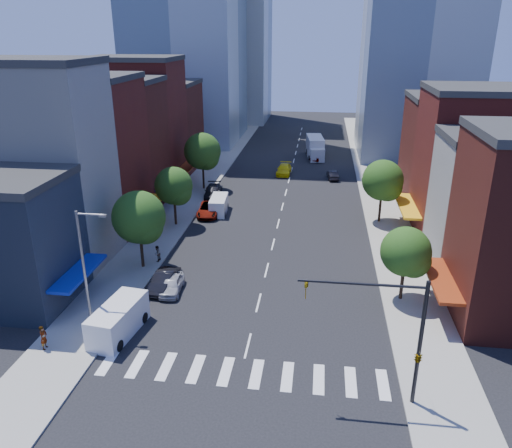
{
  "coord_description": "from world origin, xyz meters",
  "views": [
    {
      "loc": [
        4.41,
        -29.25,
        20.64
      ],
      "look_at": [
        -0.84,
        10.78,
        5.0
      ],
      "focal_mm": 35.0,
      "sensor_mm": 36.0,
      "label": 1
    }
  ],
  "objects_px": {
    "parked_car_second": "(164,281)",
    "traffic_car_oncoming": "(333,175)",
    "box_truck": "(315,148)",
    "pedestrian_near": "(44,337)",
    "parked_car_rear": "(213,191)",
    "pedestrian_far": "(157,254)",
    "cargo_van_far": "(219,205)",
    "parked_car_third": "(209,209)",
    "cargo_van_near": "(117,321)",
    "parked_car_front": "(172,284)",
    "taxi": "(284,170)",
    "traffic_car_far": "(315,156)"
  },
  "relations": [
    {
      "from": "pedestrian_far",
      "to": "cargo_van_far",
      "type": "bearing_deg",
      "value": 175.4
    },
    {
      "from": "cargo_van_near",
      "to": "pedestrian_near",
      "type": "distance_m",
      "value": 4.96
    },
    {
      "from": "cargo_van_far",
      "to": "taxi",
      "type": "xyz_separation_m",
      "value": [
        6.49,
        18.59,
        -0.24
      ]
    },
    {
      "from": "parked_car_rear",
      "to": "traffic_car_oncoming",
      "type": "bearing_deg",
      "value": 26.96
    },
    {
      "from": "parked_car_front",
      "to": "box_truck",
      "type": "relative_size",
      "value": 0.46
    },
    {
      "from": "cargo_van_near",
      "to": "traffic_car_oncoming",
      "type": "relative_size",
      "value": 1.48
    },
    {
      "from": "taxi",
      "to": "box_truck",
      "type": "relative_size",
      "value": 0.58
    },
    {
      "from": "parked_car_rear",
      "to": "pedestrian_far",
      "type": "distance_m",
      "value": 20.6
    },
    {
      "from": "parked_car_third",
      "to": "cargo_van_near",
      "type": "relative_size",
      "value": 0.9
    },
    {
      "from": "taxi",
      "to": "parked_car_front",
      "type": "bearing_deg",
      "value": -97.6
    },
    {
      "from": "cargo_van_far",
      "to": "pedestrian_far",
      "type": "xyz_separation_m",
      "value": [
        -3.01,
        -14.45,
        -0.05
      ]
    },
    {
      "from": "traffic_car_far",
      "to": "box_truck",
      "type": "bearing_deg",
      "value": -88.24
    },
    {
      "from": "traffic_car_far",
      "to": "pedestrian_near",
      "type": "relative_size",
      "value": 2.35
    },
    {
      "from": "parked_car_second",
      "to": "cargo_van_far",
      "type": "relative_size",
      "value": 0.94
    },
    {
      "from": "parked_car_front",
      "to": "box_truck",
      "type": "distance_m",
      "value": 51.52
    },
    {
      "from": "traffic_car_far",
      "to": "box_truck",
      "type": "height_order",
      "value": "box_truck"
    },
    {
      "from": "parked_car_front",
      "to": "cargo_van_near",
      "type": "distance_m",
      "value": 7.1
    },
    {
      "from": "box_truck",
      "to": "pedestrian_near",
      "type": "relative_size",
      "value": 4.99
    },
    {
      "from": "parked_car_third",
      "to": "cargo_van_near",
      "type": "distance_m",
      "value": 25.66
    },
    {
      "from": "parked_car_front",
      "to": "cargo_van_far",
      "type": "height_order",
      "value": "cargo_van_far"
    },
    {
      "from": "parked_car_front",
      "to": "cargo_van_far",
      "type": "bearing_deg",
      "value": 86.05
    },
    {
      "from": "parked_car_third",
      "to": "traffic_car_far",
      "type": "bearing_deg",
      "value": 62.46
    },
    {
      "from": "cargo_van_far",
      "to": "taxi",
      "type": "bearing_deg",
      "value": 66.56
    },
    {
      "from": "taxi",
      "to": "box_truck",
      "type": "bearing_deg",
      "value": 71.28
    },
    {
      "from": "parked_car_front",
      "to": "traffic_car_oncoming",
      "type": "bearing_deg",
      "value": 65.3
    },
    {
      "from": "taxi",
      "to": "pedestrian_far",
      "type": "bearing_deg",
      "value": -104.03
    },
    {
      "from": "traffic_car_oncoming",
      "to": "pedestrian_far",
      "type": "relative_size",
      "value": 2.51
    },
    {
      "from": "pedestrian_far",
      "to": "parked_car_front",
      "type": "bearing_deg",
      "value": 36.46
    },
    {
      "from": "parked_car_rear",
      "to": "pedestrian_near",
      "type": "distance_m",
      "value": 35.43
    },
    {
      "from": "parked_car_second",
      "to": "traffic_car_oncoming",
      "type": "bearing_deg",
      "value": 72.15
    },
    {
      "from": "parked_car_front",
      "to": "cargo_van_near",
      "type": "xyz_separation_m",
      "value": [
        -2.02,
        -6.79,
        0.48
      ]
    },
    {
      "from": "parked_car_front",
      "to": "parked_car_second",
      "type": "height_order",
      "value": "parked_car_second"
    },
    {
      "from": "parked_car_rear",
      "to": "cargo_van_near",
      "type": "xyz_separation_m",
      "value": [
        -0.02,
        -32.71,
        0.4
      ]
    },
    {
      "from": "parked_car_second",
      "to": "cargo_van_near",
      "type": "xyz_separation_m",
      "value": [
        -1.18,
        -7.26,
        0.43
      ]
    },
    {
      "from": "box_truck",
      "to": "parked_car_rear",
      "type": "bearing_deg",
      "value": -124.82
    },
    {
      "from": "parked_car_third",
      "to": "parked_car_front",
      "type": "bearing_deg",
      "value": -91.79
    },
    {
      "from": "pedestrian_near",
      "to": "cargo_van_near",
      "type": "bearing_deg",
      "value": -61.03
    },
    {
      "from": "taxi",
      "to": "traffic_car_oncoming",
      "type": "xyz_separation_m",
      "value": [
        7.4,
        -1.76,
        -0.1
      ]
    },
    {
      "from": "parked_car_rear",
      "to": "box_truck",
      "type": "xyz_separation_m",
      "value": [
        13.01,
        24.4,
        0.87
      ]
    },
    {
      "from": "parked_car_rear",
      "to": "pedestrian_far",
      "type": "relative_size",
      "value": 3.36
    },
    {
      "from": "cargo_van_near",
      "to": "traffic_car_oncoming",
      "type": "distance_m",
      "value": 46.25
    },
    {
      "from": "cargo_van_far",
      "to": "pedestrian_near",
      "type": "relative_size",
      "value": 2.7
    },
    {
      "from": "parked_car_third",
      "to": "taxi",
      "type": "distance_m",
      "value": 20.94
    },
    {
      "from": "traffic_car_oncoming",
      "to": "box_truck",
      "type": "xyz_separation_m",
      "value": [
        -2.89,
        13.69,
        0.99
      ]
    },
    {
      "from": "cargo_van_far",
      "to": "box_truck",
      "type": "xyz_separation_m",
      "value": [
        11.0,
        30.52,
        0.65
      ]
    },
    {
      "from": "parked_car_second",
      "to": "cargo_van_far",
      "type": "distance_m",
      "value": 19.36
    },
    {
      "from": "parked_car_second",
      "to": "taxi",
      "type": "bearing_deg",
      "value": 83.38
    },
    {
      "from": "cargo_van_near",
      "to": "pedestrian_near",
      "type": "relative_size",
      "value": 3.27
    },
    {
      "from": "parked_car_front",
      "to": "parked_car_second",
      "type": "distance_m",
      "value": 0.96
    },
    {
      "from": "parked_car_third",
      "to": "traffic_car_far",
      "type": "relative_size",
      "value": 1.26
    }
  ]
}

